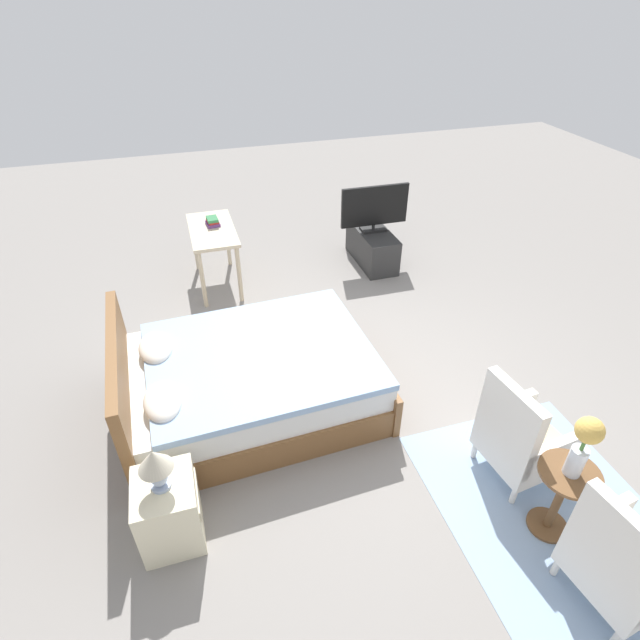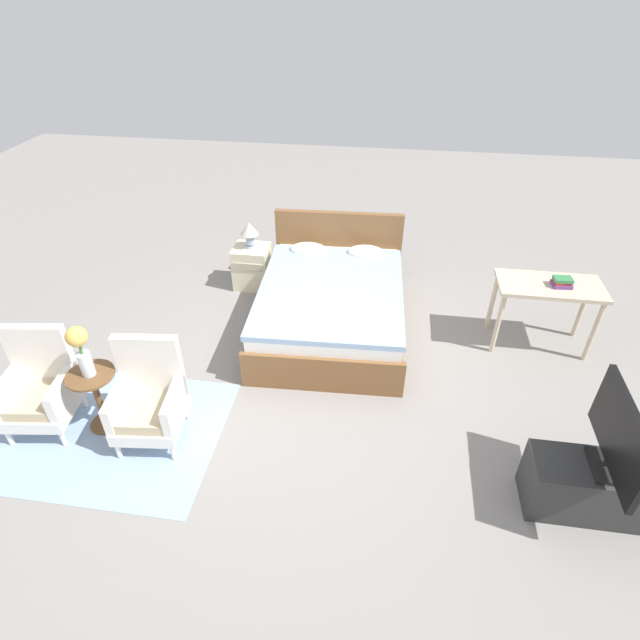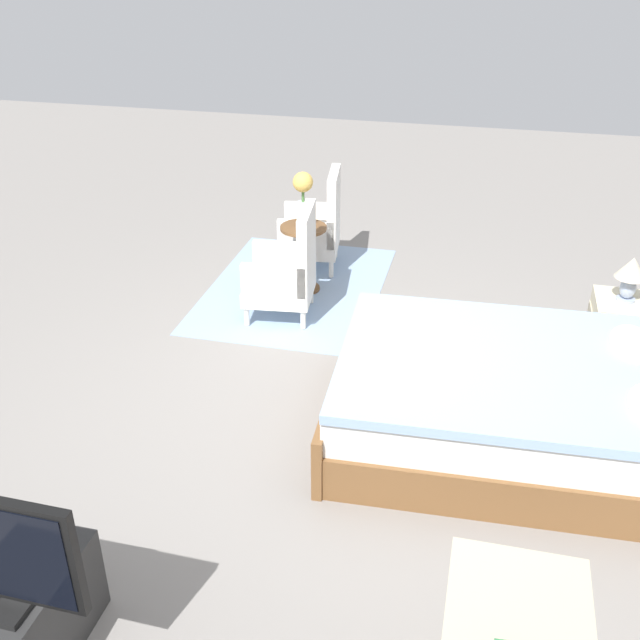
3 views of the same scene
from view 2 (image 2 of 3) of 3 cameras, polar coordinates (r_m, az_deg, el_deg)
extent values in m
plane|color=gray|center=(4.93, -0.94, -7.69)|extent=(16.00, 16.00, 0.00)
cube|color=#8EA8C6|center=(4.93, -23.56, -11.46)|extent=(2.10, 1.50, 0.01)
cube|color=brown|center=(5.62, 1.27, 0.32)|extent=(1.62, 2.20, 0.28)
cube|color=white|center=(5.48, 1.30, 2.55)|extent=(1.56, 2.11, 0.24)
cube|color=#93B2D6|center=(5.32, 1.24, 3.41)|extent=(1.59, 1.94, 0.06)
cube|color=brown|center=(6.32, 2.11, 8.20)|extent=(1.57, 0.15, 0.96)
cube|color=brown|center=(4.77, 0.20, -6.23)|extent=(1.56, 0.13, 0.40)
ellipsoid|color=white|center=(6.05, -1.35, 8.07)|extent=(0.45, 0.30, 0.14)
ellipsoid|color=white|center=(6.01, 5.24, 7.73)|extent=(0.45, 0.30, 0.14)
cylinder|color=white|center=(5.12, -31.97, -11.30)|extent=(0.04, 0.04, 0.16)
cylinder|color=white|center=(4.89, -27.32, -11.86)|extent=(0.04, 0.04, 0.16)
cylinder|color=white|center=(5.39, -29.80, -7.85)|extent=(0.04, 0.04, 0.16)
cylinder|color=white|center=(5.17, -25.35, -8.20)|extent=(0.04, 0.04, 0.16)
cube|color=white|center=(5.05, -29.07, -8.62)|extent=(0.61, 0.61, 0.12)
cube|color=#C6B289|center=(4.98, -29.43, -7.69)|extent=(0.56, 0.56, 0.10)
cube|color=white|center=(4.97, -29.23, -3.61)|extent=(0.55, 0.15, 0.64)
cube|color=white|center=(5.05, -32.02, -6.82)|extent=(0.14, 0.52, 0.26)
cube|color=white|center=(4.82, -27.26, -7.19)|extent=(0.14, 0.52, 0.26)
cylinder|color=white|center=(4.60, -22.06, -13.61)|extent=(0.04, 0.04, 0.16)
cylinder|color=white|center=(4.44, -16.45, -14.23)|extent=(0.04, 0.04, 0.16)
cylinder|color=white|center=(4.88, -20.20, -9.62)|extent=(0.04, 0.04, 0.16)
cylinder|color=white|center=(4.73, -14.95, -10.04)|extent=(0.04, 0.04, 0.16)
cube|color=white|center=(4.56, -18.76, -10.61)|extent=(0.60, 0.60, 0.12)
cube|color=#C6B289|center=(4.48, -19.02, -9.63)|extent=(0.55, 0.55, 0.10)
cube|color=white|center=(4.46, -18.79, -5.10)|extent=(0.55, 0.14, 0.64)
cube|color=white|center=(4.52, -22.04, -8.66)|extent=(0.13, 0.52, 0.26)
cube|color=white|center=(4.35, -16.29, -9.11)|extent=(0.13, 0.52, 0.26)
cylinder|color=brown|center=(4.97, -23.16, -10.75)|extent=(0.28, 0.28, 0.03)
cylinder|color=brown|center=(4.78, -23.95, -8.34)|extent=(0.06, 0.06, 0.55)
cylinder|color=brown|center=(4.60, -24.79, -5.74)|extent=(0.40, 0.40, 0.02)
cylinder|color=silver|center=(4.53, -25.17, -4.57)|extent=(0.11, 0.11, 0.22)
cylinder|color=#477538|center=(4.44, -25.68, -2.98)|extent=(0.02, 0.02, 0.10)
sphere|color=#E0B251|center=(4.37, -26.08, -1.71)|extent=(0.17, 0.17, 0.17)
cube|color=beige|center=(6.39, -7.72, 6.06)|extent=(0.44, 0.40, 0.54)
cube|color=#B3AB8E|center=(6.17, -8.28, 6.01)|extent=(0.37, 0.01, 0.09)
cylinder|color=#9EADC6|center=(6.26, -7.92, 8.29)|extent=(0.13, 0.13, 0.02)
ellipsoid|color=#9EADC6|center=(6.22, -7.98, 9.03)|extent=(0.11, 0.11, 0.16)
cone|color=beige|center=(6.16, -8.10, 10.32)|extent=(0.22, 0.22, 0.15)
cube|color=#2D2D2D|center=(4.38, 28.80, -16.39)|extent=(0.96, 0.40, 0.46)
cube|color=black|center=(4.21, 29.76, -14.26)|extent=(0.21, 0.32, 0.03)
cylinder|color=black|center=(4.18, 29.92, -13.90)|extent=(0.04, 0.04, 0.05)
cube|color=black|center=(3.99, 31.10, -11.20)|extent=(0.06, 0.88, 0.51)
cube|color=black|center=(4.00, 31.44, -11.21)|extent=(0.02, 0.82, 0.46)
cylinder|color=beige|center=(5.46, 19.66, -0.42)|extent=(0.05, 0.05, 0.71)
cylinder|color=beige|center=(5.74, 28.81, -1.19)|extent=(0.05, 0.05, 0.71)
cylinder|color=beige|center=(5.81, 19.10, 1.98)|extent=(0.05, 0.05, 0.71)
cylinder|color=beige|center=(6.07, 27.77, 1.15)|extent=(0.05, 0.05, 0.71)
cube|color=beige|center=(5.56, 24.84, 3.58)|extent=(1.04, 0.52, 0.04)
cube|color=#66387A|center=(5.55, 25.87, 3.68)|extent=(0.19, 0.16, 0.04)
cube|color=#AD2823|center=(5.54, 25.95, 3.95)|extent=(0.18, 0.14, 0.02)
cube|color=#337A47|center=(5.53, 26.02, 4.20)|extent=(0.18, 0.13, 0.03)
camera|label=1|loc=(6.27, -34.37, 29.24)|focal=28.00mm
camera|label=3|loc=(5.55, 50.30, 19.39)|focal=42.00mm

